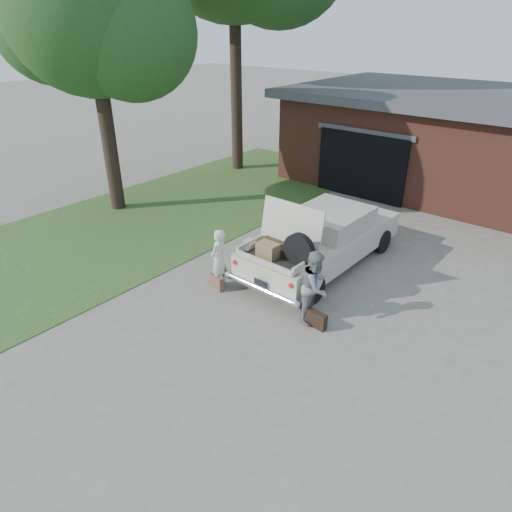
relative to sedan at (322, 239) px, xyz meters
The scene contains 9 objects.
ground 3.02m from the sedan, 93.68° to the right, with size 90.00×90.00×0.00m, color gray.
grass_strip 5.73m from the sedan, behind, with size 6.00×16.00×0.02m, color #2D4C1E.
house 8.64m from the sedan, 84.69° to the left, with size 12.80×7.80×3.30m.
tree_left 8.71m from the sedan, behind, with size 5.52×4.80×8.23m.
sedan is the anchor object (origin of this frame).
woman_left 2.68m from the sedan, 117.73° to the right, with size 0.51×0.34×1.40m, color silver.
woman_right 2.39m from the sedan, 61.05° to the right, with size 0.75×0.58×1.53m, color gray.
suitcase_left 2.83m from the sedan, 115.82° to the right, with size 0.42×0.14×0.33m, color brown.
suitcase_right 2.73m from the sedan, 59.45° to the right, with size 0.44×0.14×0.34m, color black.
Camera 1 is at (5.40, -5.91, 5.48)m, focal length 32.00 mm.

